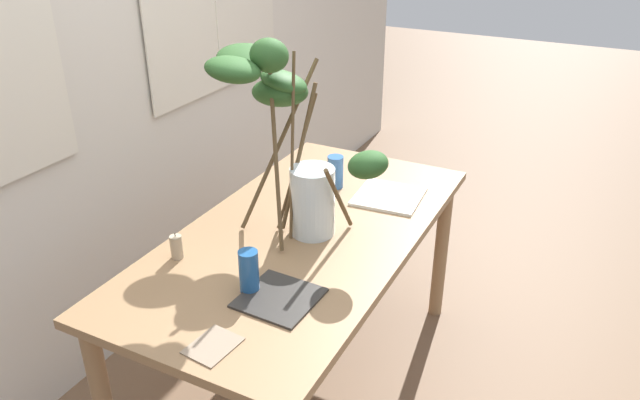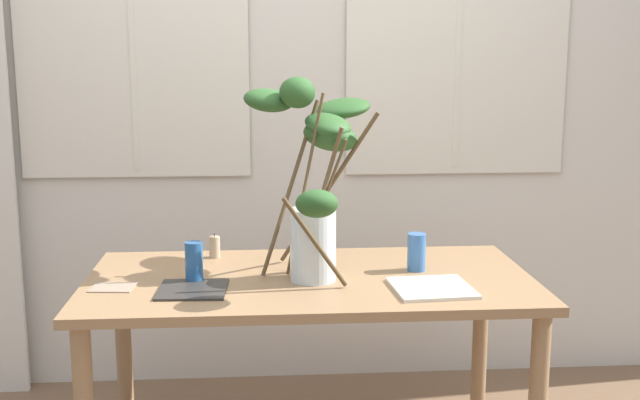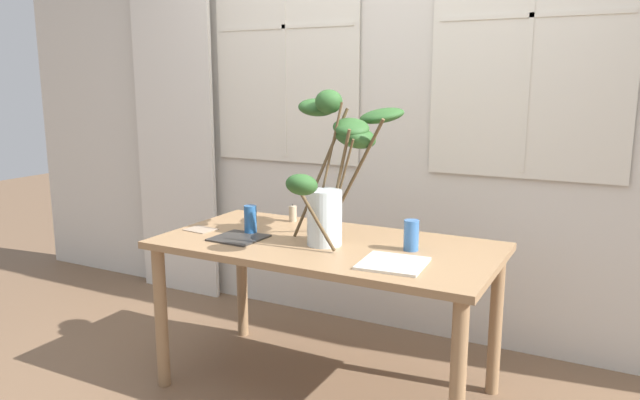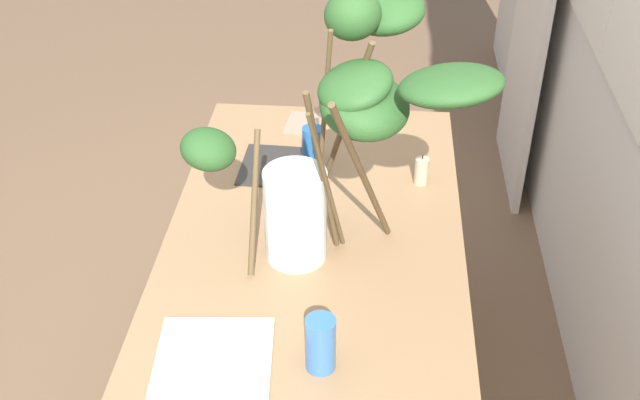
% 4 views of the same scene
% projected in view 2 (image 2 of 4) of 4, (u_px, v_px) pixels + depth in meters
% --- Properties ---
extents(back_wall_with_windows, '(5.83, 0.14, 2.62)m').
position_uv_depth(back_wall_with_windows, '(297.00, 91.00, 3.45)').
color(back_wall_with_windows, beige).
rests_on(back_wall_with_windows, ground).
extents(dining_table, '(1.54, 0.78, 0.72)m').
position_uv_depth(dining_table, '(310.00, 302.00, 2.70)').
color(dining_table, '#93704C').
rests_on(dining_table, ground).
extents(vase_with_branches, '(0.54, 0.75, 0.69)m').
position_uv_depth(vase_with_branches, '(315.00, 168.00, 2.68)').
color(vase_with_branches, silver).
rests_on(vase_with_branches, dining_table).
extents(drinking_glass_blue_left, '(0.06, 0.06, 0.14)m').
position_uv_depth(drinking_glass_blue_left, '(194.00, 262.00, 2.61)').
color(drinking_glass_blue_left, '#235693').
rests_on(drinking_glass_blue_left, dining_table).
extents(drinking_glass_blue_right, '(0.07, 0.07, 0.13)m').
position_uv_depth(drinking_glass_blue_right, '(416.00, 252.00, 2.75)').
color(drinking_glass_blue_right, '#386BAD').
rests_on(drinking_glass_blue_right, dining_table).
extents(plate_square_left, '(0.23, 0.23, 0.01)m').
position_uv_depth(plate_square_left, '(193.00, 290.00, 2.52)').
color(plate_square_left, '#2D2B28').
rests_on(plate_square_left, dining_table).
extents(plate_square_right, '(0.27, 0.27, 0.01)m').
position_uv_depth(plate_square_right, '(432.00, 288.00, 2.53)').
color(plate_square_right, silver).
rests_on(plate_square_right, dining_table).
extents(napkin_folded, '(0.15, 0.12, 0.00)m').
position_uv_depth(napkin_folded, '(113.00, 287.00, 2.55)').
color(napkin_folded, gray).
rests_on(napkin_folded, dining_table).
extents(pillar_candle, '(0.04, 0.04, 0.09)m').
position_uv_depth(pillar_candle, '(215.00, 247.00, 2.93)').
color(pillar_candle, tan).
rests_on(pillar_candle, dining_table).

